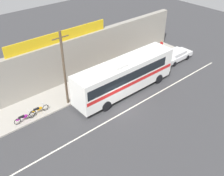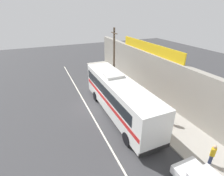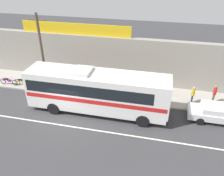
{
  "view_description": "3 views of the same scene",
  "coord_description": "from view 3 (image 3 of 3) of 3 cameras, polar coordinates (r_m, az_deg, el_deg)",
  "views": [
    {
      "loc": [
        -13.37,
        -14.56,
        15.56
      ],
      "look_at": [
        0.48,
        1.55,
        1.31
      ],
      "focal_mm": 41.78,
      "sensor_mm": 36.0,
      "label": 1
    },
    {
      "loc": [
        14.71,
        -4.42,
        9.43
      ],
      "look_at": [
        0.72,
        1.71,
        2.13
      ],
      "focal_mm": 26.62,
      "sensor_mm": 36.0,
      "label": 2
    },
    {
      "loc": [
        7.12,
        -13.64,
        11.43
      ],
      "look_at": [
        3.4,
        2.5,
        1.95
      ],
      "focal_mm": 36.53,
      "sensor_mm": 36.0,
      "label": 3
    }
  ],
  "objects": [
    {
      "name": "pedestrian_far_right",
      "position": [
        21.91,
        24.3,
        -1.07
      ],
      "size": [
        0.3,
        0.48,
        1.74
      ],
      "color": "brown",
      "rests_on": "sidewalk_slab"
    },
    {
      "name": "parked_car",
      "position": [
        20.01,
        24.85,
        -5.67
      ],
      "size": [
        4.59,
        1.89,
        1.37
      ],
      "color": "silver",
      "rests_on": "ground_plane"
    },
    {
      "name": "ground_plane",
      "position": [
        19.17,
        -11.77,
        -7.56
      ],
      "size": [
        70.0,
        70.0,
        0.0
      ],
      "primitive_type": "plane",
      "color": "#3A3A3D"
    },
    {
      "name": "storefront_facade",
      "position": [
        23.93,
        -5.38,
        7.49
      ],
      "size": [
        30.0,
        0.7,
        4.8
      ],
      "primitive_type": "cube",
      "color": "gray",
      "rests_on": "ground_plane"
    },
    {
      "name": "utility_pole",
      "position": [
        21.61,
        -17.04,
        8.28
      ],
      "size": [
        1.6,
        0.22,
        7.4
      ],
      "color": "brown",
      "rests_on": "sidewalk_slab"
    },
    {
      "name": "pedestrian_by_curb",
      "position": [
        21.39,
        7.52,
        0.82
      ],
      "size": [
        0.3,
        0.48,
        1.75
      ],
      "color": "navy",
      "rests_on": "sidewalk_slab"
    },
    {
      "name": "intercity_bus",
      "position": [
        18.62,
        -3.99,
        -0.49
      ],
      "size": [
        11.64,
        2.68,
        3.78
      ],
      "color": "white",
      "rests_on": "ground_plane"
    },
    {
      "name": "storefront_billboard",
      "position": [
        23.49,
        -9.3,
        14.41
      ],
      "size": [
        11.29,
        0.12,
        1.1
      ],
      "primitive_type": "cube",
      "color": "gold",
      "rests_on": "storefront_facade"
    },
    {
      "name": "motorcycle_blue",
      "position": [
        25.45,
        -24.49,
        1.65
      ],
      "size": [
        1.96,
        0.56,
        0.94
      ],
      "color": "black",
      "rests_on": "sidewalk_slab"
    },
    {
      "name": "pedestrian_near_shop",
      "position": [
        21.17,
        19.59,
        -1.37
      ],
      "size": [
        0.3,
        0.48,
        1.63
      ],
      "color": "navy",
      "rests_on": "sidewalk_slab"
    },
    {
      "name": "road_center_stripe",
      "position": [
        18.6,
        -12.75,
        -8.99
      ],
      "size": [
        30.0,
        0.14,
        0.01
      ],
      "primitive_type": "cube",
      "color": "silver",
      "rests_on": "ground_plane"
    },
    {
      "name": "sidewalk_slab",
      "position": [
        23.12,
        -6.72,
        0.14
      ],
      "size": [
        30.0,
        3.6,
        0.14
      ],
      "primitive_type": "cube",
      "color": "#A8A399",
      "rests_on": "ground_plane"
    },
    {
      "name": "motorcycle_black",
      "position": [
        24.72,
        -21.45,
        1.5
      ],
      "size": [
        1.92,
        0.56,
        0.94
      ],
      "color": "black",
      "rests_on": "sidewalk_slab"
    }
  ]
}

